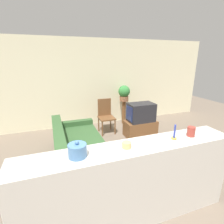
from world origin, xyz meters
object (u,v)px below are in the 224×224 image
Objects in this scene: potted_plant at (124,93)px; decorative_bowl at (77,150)px; wooden_chair at (106,114)px; television at (141,112)px; couch at (78,150)px.

potted_plant is 3.98m from decorative_bowl.
television is at bearing -35.62° from wooden_chair.
television is 1.42× the size of potted_plant.
couch is 2.88× the size of television.
wooden_chair is 1.95× the size of potted_plant.
wooden_chair reaches higher than television.
television is at bearing -87.88° from potted_plant.
wooden_chair is 3.25m from decorative_bowl.
decorative_bowl is at bearing -131.61° from television.
television is 3.58× the size of decorative_bowl.
wooden_chair reaches higher than couch.
potted_plant reaches higher than television.
couch is at bearing 82.09° from decorative_bowl.
decorative_bowl is at bearing -113.16° from wooden_chair.
potted_plant is at bearing 31.41° from wooden_chair.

